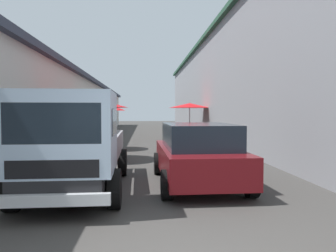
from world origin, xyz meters
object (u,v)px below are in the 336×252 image
delivery_truck (72,147)px  vendor_by_crates (109,126)px  fruit_stall_mid_lane (101,114)px  fruit_stall_far_left (190,109)px  hatchback_car (198,154)px  fruit_stall_far_right (94,112)px

delivery_truck → vendor_by_crates: (12.72, 0.62, -0.15)m
delivery_truck → vendor_by_crates: bearing=2.8°
fruit_stall_mid_lane → delivery_truck: size_ratio=0.46×
fruit_stall_far_left → hatchback_car: (-13.75, 1.71, -1.19)m
fruit_stall_mid_lane → vendor_by_crates: bearing=0.9°
fruit_stall_mid_lane → vendor_by_crates: (4.20, 0.07, -0.74)m
fruit_stall_far_left → vendor_by_crates: bearing=113.7°
fruit_stall_far_right → vendor_by_crates: fruit_stall_far_right is taller
fruit_stall_mid_lane → hatchback_car: bearing=-156.2°
hatchback_car → vendor_by_crates: size_ratio=2.54×
fruit_stall_far_right → delivery_truck: size_ratio=0.49×
fruit_stall_mid_lane → fruit_stall_far_left: 8.10m
fruit_stall_far_right → fruit_stall_far_left: (9.72, -4.75, 0.18)m
delivery_truck → vendor_by_crates: 12.74m
hatchback_car → fruit_stall_far_left: bearing=-7.1°
hatchback_car → delivery_truck: (-1.17, 2.68, 0.30)m
hatchback_car → vendor_by_crates: bearing=16.0°
vendor_by_crates → fruit_stall_far_right: bearing=-178.0°
fruit_stall_far_left → vendor_by_crates: 5.58m
fruit_stall_mid_lane → hatchback_car: fruit_stall_mid_lane is taller
hatchback_car → delivery_truck: delivery_truck is taller
fruit_stall_far_right → delivery_truck: 5.26m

